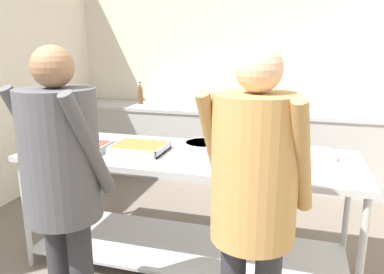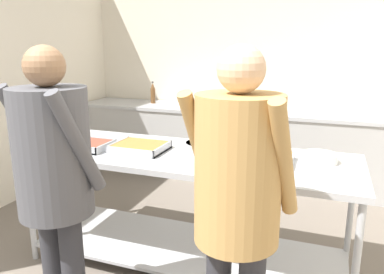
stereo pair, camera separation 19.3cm
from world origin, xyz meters
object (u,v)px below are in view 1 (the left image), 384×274
at_px(serving_tray_roast, 80,147).
at_px(guest_serving_right, 62,171).
at_px(plate_stack, 319,155).
at_px(guest_serving_left, 254,186).
at_px(serving_tray_greens, 264,157).
at_px(sauce_pan, 204,146).
at_px(serving_tray_vegetables, 140,148).
at_px(water_bottle, 140,94).

xyz_separation_m(serving_tray_roast, guest_serving_right, (0.38, -0.76, 0.10)).
height_order(serving_tray_roast, plate_stack, plate_stack).
distance_m(plate_stack, guest_serving_left, 1.02).
height_order(guest_serving_left, guest_serving_right, guest_serving_left).
distance_m(serving_tray_roast, plate_stack, 1.71).
height_order(serving_tray_greens, guest_serving_right, guest_serving_right).
xyz_separation_m(serving_tray_greens, plate_stack, (0.35, 0.13, 0.00)).
xyz_separation_m(serving_tray_greens, guest_serving_right, (-0.96, -0.88, 0.10)).
height_order(sauce_pan, guest_serving_right, guest_serving_right).
bearing_deg(serving_tray_greens, serving_tray_roast, -174.74).
relative_size(serving_tray_vegetables, serving_tray_greens, 0.96).
distance_m(plate_stack, water_bottle, 2.86).
height_order(serving_tray_vegetables, plate_stack, plate_stack).
bearing_deg(serving_tray_roast, serving_tray_greens, 5.26).
xyz_separation_m(serving_tray_vegetables, guest_serving_left, (0.93, -0.79, 0.10)).
bearing_deg(sauce_pan, guest_serving_right, -116.86).
xyz_separation_m(serving_tray_vegetables, plate_stack, (1.25, 0.17, 0.00)).
height_order(serving_tray_roast, guest_serving_right, guest_serving_right).
bearing_deg(serving_tray_greens, guest_serving_left, -87.96).
relative_size(serving_tray_greens, guest_serving_left, 0.24).
bearing_deg(serving_tray_roast, water_bottle, 102.07).
relative_size(serving_tray_vegetables, guest_serving_left, 0.23).
relative_size(serving_tray_vegetables, water_bottle, 1.34).
height_order(serving_tray_vegetables, guest_serving_right, guest_serving_right).
relative_size(serving_tray_roast, sauce_pan, 0.98).
bearing_deg(water_bottle, plate_stack, -41.24).
height_order(serving_tray_roast, guest_serving_left, guest_serving_left).
bearing_deg(serving_tray_vegetables, serving_tray_greens, 2.31).
bearing_deg(guest_serving_left, serving_tray_vegetables, 139.47).
relative_size(serving_tray_vegetables, plate_stack, 1.55).
relative_size(sauce_pan, plate_stack, 1.80).
bearing_deg(guest_serving_left, sauce_pan, 116.86).
distance_m(guest_serving_left, water_bottle, 3.38).
distance_m(serving_tray_vegetables, sauce_pan, 0.47).
relative_size(plate_stack, water_bottle, 0.86).
bearing_deg(water_bottle, guest_serving_left, -57.30).
xyz_separation_m(serving_tray_roast, sauce_pan, (0.89, 0.24, 0.01)).
relative_size(guest_serving_left, guest_serving_right, 1.00).
distance_m(serving_tray_roast, serving_tray_vegetables, 0.45).
relative_size(serving_tray_roast, water_bottle, 1.53).
distance_m(serving_tray_vegetables, water_bottle, 2.24).
height_order(sauce_pan, plate_stack, sauce_pan).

